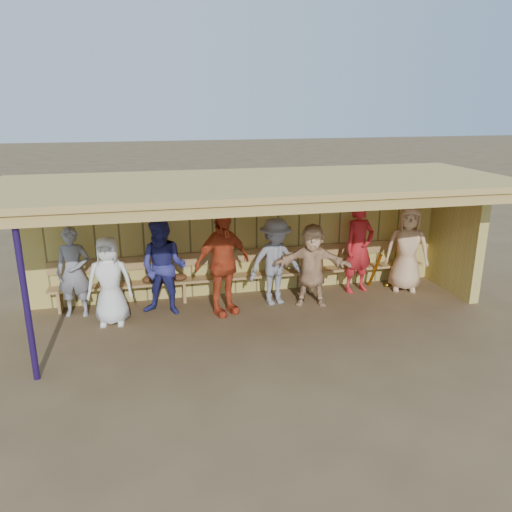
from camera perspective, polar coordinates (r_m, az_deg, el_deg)
The scene contains 12 objects.
ground at distance 9.23m, azimuth 0.49°, elevation -6.87°, with size 90.00×90.00×0.00m, color brown.
player_a at distance 9.56m, azimuth -20.11°, elevation -1.76°, with size 0.61×0.40×1.66m, color gray.
player_b at distance 9.02m, azimuth -16.40°, elevation -2.76°, with size 0.78×0.50×1.59m, color white.
player_c at distance 9.19m, azimuth -10.51°, elevation -1.30°, with size 0.87×0.68×1.79m, color navy.
player_d at distance 9.04m, azimuth -3.85°, elevation -0.84°, with size 1.14×0.47×1.94m, color #C94420.
player_e at distance 9.52m, azimuth 2.24°, elevation -0.66°, with size 1.10×0.63×1.70m, color gray.
player_f at distance 9.54m, azimuth 6.41°, elevation -1.03°, with size 1.48×0.47×1.60m, color #DCAA7C.
player_g at distance 10.34m, azimuth 11.67°, elevation 0.96°, with size 0.68×0.45×1.87m, color red.
player_h at distance 10.69m, azimuth 16.90°, elevation 0.83°, with size 0.87×0.56×1.78m, color #DEAD7D.
dugout_structure at distance 9.42m, azimuth 1.85°, elevation 4.50°, with size 8.80×3.20×2.50m.
bench at distance 10.05m, azimuth -0.98°, elevation -1.59°, with size 7.60×0.34×0.93m.
dugout_equipment at distance 9.82m, azimuth -5.43°, elevation -2.37°, with size 5.52×0.62×0.80m.
Camera 1 is at (-1.98, -8.20, 3.75)m, focal length 35.00 mm.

